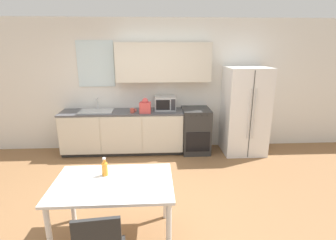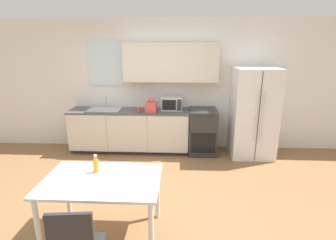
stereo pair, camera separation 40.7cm
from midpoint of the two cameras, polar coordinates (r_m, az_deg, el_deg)
ground_plane at (r=4.05m, az=-8.29°, el=-16.66°), size 12.00×12.00×0.00m
wall_back at (r=5.52m, az=-6.47°, el=8.36°), size 12.00×0.38×2.70m
kitchen_counter at (r=5.52m, az=-11.86°, el=-2.56°), size 2.47×0.61×0.89m
oven_range at (r=5.47m, az=3.93°, el=-2.29°), size 0.56×0.65×0.92m
refrigerator at (r=5.51m, az=14.32°, el=1.93°), size 0.83×0.80×1.76m
kitchen_sink at (r=5.51m, az=-17.40°, el=1.90°), size 0.66×0.44×0.25m
microwave at (r=5.39m, az=-2.81°, el=3.69°), size 0.43×0.36×0.28m
coffee_mug at (r=5.23m, az=-9.90°, el=2.03°), size 0.12×0.09×0.09m
grocery_bag_0 at (r=5.17m, az=-7.22°, el=2.92°), size 0.23×0.20×0.30m
dining_table at (r=3.07m, az=-15.66°, el=-14.49°), size 1.29×0.85×0.74m
drink_bottle at (r=3.15m, az=-17.30°, el=-10.12°), size 0.07×0.07×0.22m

